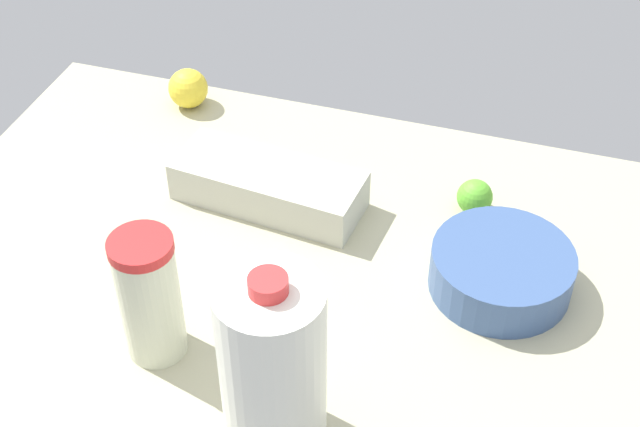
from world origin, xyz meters
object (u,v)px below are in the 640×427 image
at_px(lime_near_front, 475,197).
at_px(tumbler_cup, 150,297).
at_px(egg_carton, 269,185).
at_px(lemon_loose, 188,88).
at_px(mixing_bowl, 501,270).
at_px(milk_jug, 273,368).

bearing_deg(lime_near_front, tumbler_cup, -131.32).
distance_m(egg_carton, tumbler_cup, 0.32).
relative_size(lemon_loose, lime_near_front, 1.27).
xyz_separation_m(mixing_bowl, lime_near_front, (-0.06, 0.15, -0.00)).
bearing_deg(mixing_bowl, lime_near_front, 112.62).
distance_m(mixing_bowl, lemon_loose, 0.64).
xyz_separation_m(egg_carton, tumbler_cup, (-0.04, -0.31, 0.06)).
relative_size(egg_carton, tumbler_cup, 1.55).
distance_m(milk_jug, lime_near_front, 0.50).
xyz_separation_m(mixing_bowl, lemon_loose, (-0.58, 0.28, 0.00)).
bearing_deg(milk_jug, lemon_loose, 121.79).
bearing_deg(milk_jug, lime_near_front, 72.16).
xyz_separation_m(milk_jug, lime_near_front, (0.15, 0.46, -0.09)).
bearing_deg(tumbler_cup, egg_carton, 83.06).
bearing_deg(egg_carton, mixing_bowl, -5.87).
height_order(egg_carton, lime_near_front, egg_carton).
height_order(tumbler_cup, lemon_loose, tumbler_cup).
distance_m(egg_carton, milk_jug, 0.43).
relative_size(milk_jug, lime_near_front, 4.84).
height_order(mixing_bowl, lemon_loose, lemon_loose).
relative_size(tumbler_cup, lime_near_front, 3.44).
distance_m(milk_jug, mixing_bowl, 0.39).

